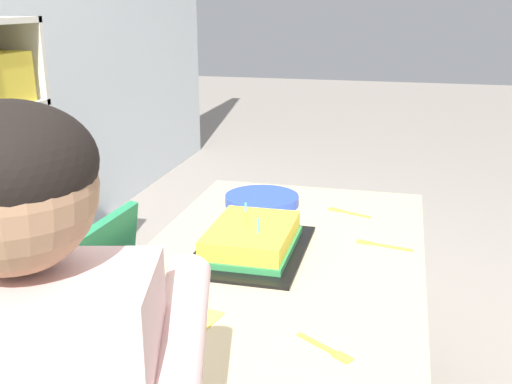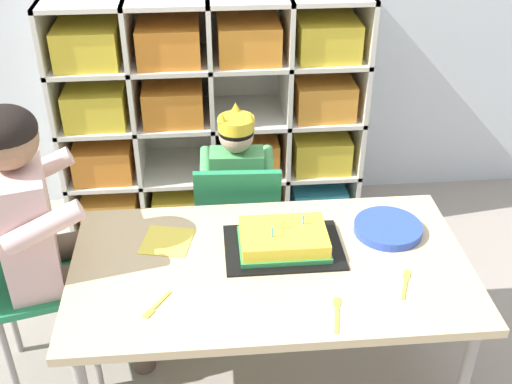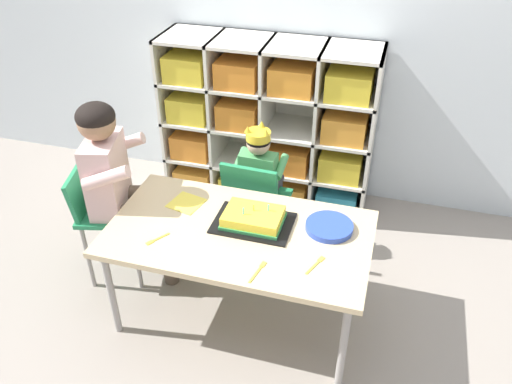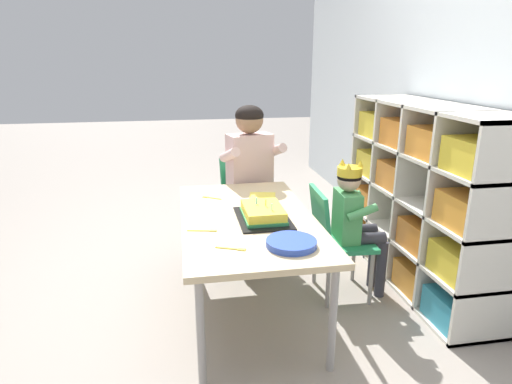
% 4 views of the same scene
% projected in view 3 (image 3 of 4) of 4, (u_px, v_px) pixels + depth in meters
% --- Properties ---
extents(ground, '(16.00, 16.00, 0.00)m').
position_uv_depth(ground, '(241.00, 312.00, 2.79)').
color(ground, gray).
extents(storage_cubby_shelf, '(1.37, 0.39, 1.11)m').
position_uv_depth(storage_cubby_shelf, '(267.00, 129.00, 3.41)').
color(storage_cubby_shelf, silver).
rests_on(storage_cubby_shelf, ground).
extents(activity_table, '(1.26, 0.70, 0.56)m').
position_uv_depth(activity_table, '(239.00, 238.00, 2.50)').
color(activity_table, '#D1B789').
rests_on(activity_table, ground).
extents(classroom_chair_blue, '(0.37, 0.35, 0.65)m').
position_uv_depth(classroom_chair_blue, '(254.00, 199.00, 3.00)').
color(classroom_chair_blue, '#238451').
rests_on(classroom_chair_blue, ground).
extents(child_with_crown, '(0.30, 0.31, 0.82)m').
position_uv_depth(child_with_crown, '(261.00, 170.00, 3.02)').
color(child_with_crown, '#4C9E5B').
rests_on(child_with_crown, ground).
extents(classroom_chair_adult_side, '(0.42, 0.42, 0.68)m').
position_uv_depth(classroom_chair_adult_side, '(104.00, 209.00, 2.83)').
color(classroom_chair_adult_side, '#238451').
rests_on(classroom_chair_adult_side, ground).
extents(adult_helper_seated, '(0.47, 0.45, 1.06)m').
position_uv_depth(adult_helper_seated, '(118.00, 174.00, 2.70)').
color(adult_helper_seated, beige).
rests_on(adult_helper_seated, ground).
extents(birthday_cake_on_tray, '(0.38, 0.27, 0.11)m').
position_uv_depth(birthday_cake_on_tray, '(253.00, 219.00, 2.51)').
color(birthday_cake_on_tray, black).
rests_on(birthday_cake_on_tray, activity_table).
extents(paper_plate_stack, '(0.23, 0.23, 0.03)m').
position_uv_depth(paper_plate_stack, '(329.00, 227.00, 2.48)').
color(paper_plate_stack, blue).
rests_on(paper_plate_stack, activity_table).
extents(paper_napkin_square, '(0.19, 0.19, 0.00)m').
position_uv_depth(paper_napkin_square, '(186.00, 203.00, 2.66)').
color(paper_napkin_square, '#F4DB4C').
rests_on(paper_napkin_square, activity_table).
extents(fork_at_table_front_edge, '(0.08, 0.11, 0.00)m').
position_uv_depth(fork_at_table_front_edge, '(156.00, 239.00, 2.42)').
color(fork_at_table_front_edge, yellow).
rests_on(fork_at_table_front_edge, activity_table).
extents(fork_near_child_seat, '(0.07, 0.13, 0.00)m').
position_uv_depth(fork_near_child_seat, '(316.00, 264.00, 2.28)').
color(fork_near_child_seat, yellow).
rests_on(fork_near_child_seat, activity_table).
extents(fork_by_napkin, '(0.04, 0.15, 0.00)m').
position_uv_depth(fork_by_napkin, '(258.00, 271.00, 2.25)').
color(fork_by_napkin, yellow).
rests_on(fork_by_napkin, activity_table).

